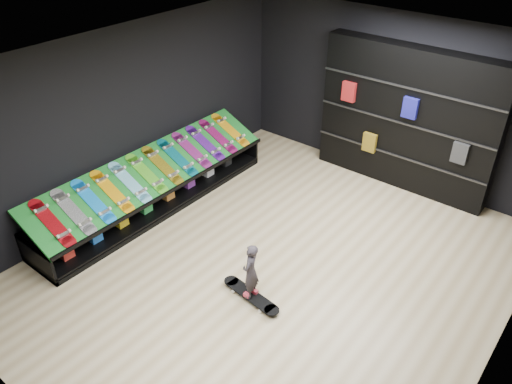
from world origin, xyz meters
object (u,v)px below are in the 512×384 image
Objects in this scene: floor_skateboard at (251,297)px; child at (251,281)px; display_rack at (155,193)px; back_shelving at (407,119)px.

child reaches higher than floor_skateboard.
display_rack is 9.03× the size of child.
back_shelving reaches higher than floor_skateboard.
back_shelving is 3.22× the size of floor_skateboard.
display_rack is 1.42× the size of back_shelving.
back_shelving reaches higher than child.
display_rack is 2.81m from floor_skateboard.
back_shelving is at bearing 93.48° from floor_skateboard.
floor_skateboard is at bearing -107.93° from child.
back_shelving is at bearing 159.33° from child.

